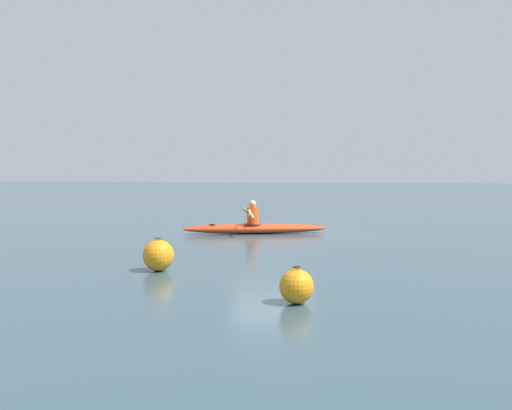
{
  "coord_description": "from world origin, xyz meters",
  "views": [
    {
      "loc": [
        -2.7,
        16.91,
        1.93
      ],
      "look_at": [
        -0.46,
        5.13,
        1.21
      ],
      "focal_mm": 38.88,
      "sensor_mm": 36.0,
      "label": 1
    }
  ],
  "objects_px": {
    "kayaker": "(252,214)",
    "mooring_buoy_white_far": "(158,255)",
    "kayak": "(255,229)",
    "mooring_buoy_channel_marker": "(297,286)"
  },
  "relations": [
    {
      "from": "kayaker",
      "to": "mooring_buoy_white_far",
      "type": "relative_size",
      "value": 3.6
    },
    {
      "from": "kayak",
      "to": "mooring_buoy_white_far",
      "type": "distance_m",
      "value": 6.8
    },
    {
      "from": "kayak",
      "to": "mooring_buoy_white_far",
      "type": "height_order",
      "value": "mooring_buoy_white_far"
    },
    {
      "from": "mooring_buoy_white_far",
      "to": "mooring_buoy_channel_marker",
      "type": "bearing_deg",
      "value": 143.76
    },
    {
      "from": "kayak",
      "to": "mooring_buoy_channel_marker",
      "type": "relative_size",
      "value": 8.15
    },
    {
      "from": "kayaker",
      "to": "mooring_buoy_channel_marker",
      "type": "xyz_separation_m",
      "value": [
        -2.42,
        8.91,
        -0.36
      ]
    },
    {
      "from": "kayaker",
      "to": "mooring_buoy_white_far",
      "type": "xyz_separation_m",
      "value": [
        0.53,
        6.74,
        -0.31
      ]
    },
    {
      "from": "mooring_buoy_channel_marker",
      "to": "mooring_buoy_white_far",
      "type": "bearing_deg",
      "value": -36.24
    },
    {
      "from": "kayaker",
      "to": "mooring_buoy_white_far",
      "type": "bearing_deg",
      "value": 85.53
    },
    {
      "from": "mooring_buoy_channel_marker",
      "to": "mooring_buoy_white_far",
      "type": "relative_size",
      "value": 0.85
    }
  ]
}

